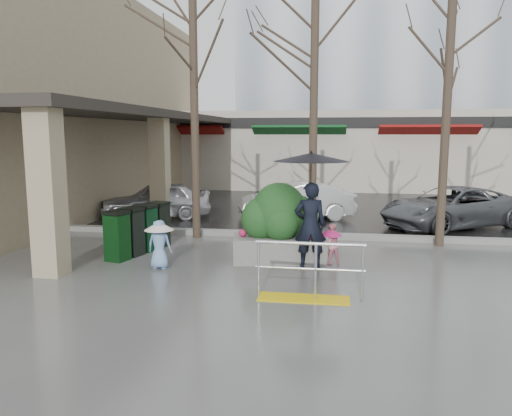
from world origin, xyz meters
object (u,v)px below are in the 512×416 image
(tree_west, at_px, (193,49))
(child_blue, at_px, (159,239))
(tree_midwest, at_px, (315,40))
(tree_mideast, at_px, (450,52))
(news_boxes, at_px, (139,230))
(car_c, at_px, (451,207))
(car_b, at_px, (296,201))
(planter, at_px, (280,224))
(woman, at_px, (311,194))
(child_pink, at_px, (331,241))
(car_a, at_px, (156,200))
(handrail, at_px, (307,278))

(tree_west, height_order, child_blue, tree_west)
(tree_midwest, height_order, tree_mideast, tree_midwest)
(child_blue, height_order, news_boxes, news_boxes)
(car_c, bearing_deg, child_blue, -83.03)
(car_b, relative_size, car_c, 0.84)
(tree_mideast, height_order, planter, tree_mideast)
(planter, bearing_deg, news_boxes, 177.24)
(woman, bearing_deg, child_pink, -148.97)
(woman, xyz_separation_m, child_blue, (-3.18, -0.61, -0.96))
(news_boxes, distance_m, car_a, 5.08)
(tree_midwest, relative_size, news_boxes, 3.32)
(tree_midwest, height_order, car_a, tree_midwest)
(woman, distance_m, car_b, 6.13)
(news_boxes, bearing_deg, handrail, -18.33)
(handrail, xyz_separation_m, tree_west, (-3.36, 4.80, 4.71))
(tree_west, height_order, car_b, tree_west)
(tree_mideast, bearing_deg, tree_west, -180.00)
(handrail, distance_m, news_boxes, 5.07)
(car_c, bearing_deg, planter, -76.85)
(tree_west, distance_m, woman, 5.47)
(tree_west, height_order, tree_mideast, tree_west)
(car_b, bearing_deg, car_c, 63.19)
(woman, xyz_separation_m, car_b, (-0.77, 6.00, -0.97))
(car_c, bearing_deg, tree_midwest, -89.35)
(child_blue, bearing_deg, tree_midwest, -132.26)
(woman, bearing_deg, tree_west, -45.92)
(child_pink, bearing_deg, child_blue, -9.93)
(handrail, bearing_deg, car_b, 95.88)
(child_blue, distance_m, car_a, 6.57)
(child_pink, bearing_deg, tree_west, -56.31)
(tree_west, relative_size, woman, 2.70)
(tree_midwest, bearing_deg, planter, -106.14)
(tree_mideast, xyz_separation_m, woman, (-3.21, -2.64, -3.26))
(tree_midwest, distance_m, tree_mideast, 3.32)
(tree_mideast, distance_m, car_c, 5.08)
(car_a, xyz_separation_m, car_b, (4.75, 0.48, 0.00))
(handrail, height_order, woman, woman)
(child_pink, height_order, child_blue, child_blue)
(tree_west, relative_size, tree_mideast, 1.05)
(woman, relative_size, child_pink, 2.77)
(tree_midwest, xyz_separation_m, child_blue, (-3.10, -3.25, -4.59))
(planter, height_order, news_boxes, planter)
(woman, height_order, car_a, woman)
(child_pink, bearing_deg, tree_mideast, -165.20)
(child_pink, height_order, news_boxes, news_boxes)
(car_b, bearing_deg, woman, -11.65)
(car_a, bearing_deg, tree_mideast, 54.34)
(car_a, distance_m, car_c, 9.57)
(handrail, height_order, car_b, car_b)
(child_blue, xyz_separation_m, car_a, (-2.34, 6.14, -0.01))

